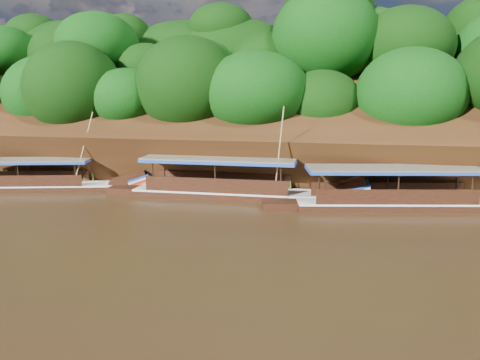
{
  "coord_description": "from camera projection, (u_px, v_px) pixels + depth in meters",
  "views": [
    {
      "loc": [
        5.43,
        -21.31,
        7.02
      ],
      "look_at": [
        -0.49,
        7.0,
        1.41
      ],
      "focal_mm": 35.0,
      "sensor_mm": 36.0,
      "label": 1
    }
  ],
  "objects": [
    {
      "name": "boat_1",
      "position": [
        243.0,
        189.0,
        30.64
      ],
      "size": [
        15.29,
        2.84,
        6.5
      ],
      "rotation": [
        0.0,
        0.0,
        0.01
      ],
      "color": "black",
      "rests_on": "ground"
    },
    {
      "name": "boat_2",
      "position": [
        45.0,
        183.0,
        33.16
      ],
      "size": [
        14.05,
        5.25,
        5.87
      ],
      "rotation": [
        0.0,
        0.0,
        0.25
      ],
      "color": "black",
      "rests_on": "ground"
    },
    {
      "name": "riverbank",
      "position": [
        279.0,
        144.0,
        44.39
      ],
      "size": [
        120.0,
        30.06,
        19.4
      ],
      "color": "black",
      "rests_on": "ground"
    },
    {
      "name": "ground",
      "position": [
        221.0,
        235.0,
        22.91
      ],
      "size": [
        160.0,
        160.0,
        0.0
      ],
      "primitive_type": "plane",
      "color": "black",
      "rests_on": "ground"
    },
    {
      "name": "reeds",
      "position": [
        218.0,
        179.0,
        32.37
      ],
      "size": [
        50.43,
        2.3,
        2.01
      ],
      "color": "#2F5B16",
      "rests_on": "ground"
    },
    {
      "name": "boat_0",
      "position": [
        419.0,
        199.0,
        27.98
      ],
      "size": [
        15.5,
        5.0,
        6.9
      ],
      "rotation": [
        0.0,
        0.0,
        0.2
      ],
      "color": "black",
      "rests_on": "ground"
    }
  ]
}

